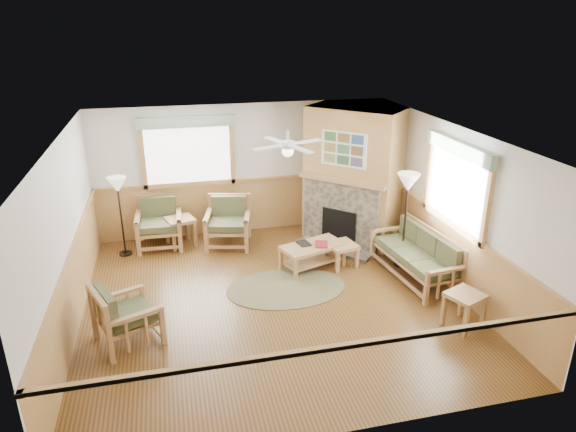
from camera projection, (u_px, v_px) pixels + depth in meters
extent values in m
cube|color=brown|center=(274.00, 299.00, 8.37)|extent=(6.00, 6.00, 0.01)
cube|color=white|center=(272.00, 136.00, 7.39)|extent=(6.00, 6.00, 0.01)
cube|color=silver|center=(243.00, 169.00, 10.60)|extent=(6.00, 0.02, 2.70)
cube|color=silver|center=(335.00, 331.00, 5.16)|extent=(6.00, 0.02, 2.70)
cube|color=silver|center=(65.00, 241.00, 7.23)|extent=(0.02, 6.00, 2.70)
cube|color=silver|center=(450.00, 206.00, 8.53)|extent=(0.02, 6.00, 2.70)
cylinder|color=brown|center=(286.00, 288.00, 8.69)|extent=(2.26, 2.26, 0.01)
cube|color=maroon|center=(321.00, 244.00, 9.23)|extent=(0.30, 0.35, 0.03)
cube|color=black|center=(304.00, 243.00, 9.28)|extent=(0.25, 0.31, 0.03)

